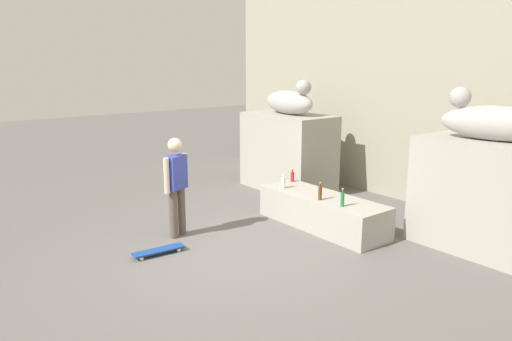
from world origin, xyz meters
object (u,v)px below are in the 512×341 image
Objects in this scene: statue_reclining_right at (494,122)px; bottle_clear at (283,182)px; bottle_red at (292,176)px; statue_reclining_left at (290,101)px; skateboard at (159,250)px; skater at (176,183)px; bottle_green at (342,199)px; bottle_brown at (320,193)px.

bottle_clear is (-3.07, -1.42, -1.33)m from statue_reclining_right.
statue_reclining_right reaches higher than bottle_red.
statue_reclining_right is 6.25× the size of bottle_clear.
statue_reclining_left is at bearing 140.89° from bottle_red.
skateboard is 3.12× the size of bottle_red.
bottle_red is at bearing 157.20° from skater.
skateboard is at bearing -115.71° from bottle_green.
skater is (-3.43, -3.46, -1.09)m from statue_reclining_right.
statue_reclining_right is 3.72m from bottle_red.
bottle_clear is at bearing 179.30° from bottle_brown.
bottle_red is at bearing -167.79° from skateboard.
statue_reclining_right is 6.46× the size of bottle_red.
skateboard is 2.83m from bottle_brown.
statue_reclining_right is at bearing 34.23° from bottle_brown.
bottle_brown is (0.80, 2.64, 0.63)m from skateboard.
skater reaches higher than bottle_brown.
bottle_green reaches higher than skateboard.
bottle_red is 0.85× the size of bottle_brown.
statue_reclining_right is 2.53m from bottle_green.
statue_reclining_left reaches higher than skateboard.
bottle_green is at bearing 158.66° from skateboard.
statue_reclining_left is at bearing 149.13° from bottle_brown.
statue_reclining_left is 3.10m from bottle_brown.
bottle_red is at bearing 158.68° from bottle_brown.
skater is (1.09, -3.46, -1.09)m from statue_reclining_left.
skateboard is (-2.91, -4.08, -1.94)m from statue_reclining_right.
bottle_red is at bearing -31.52° from statue_reclining_left.
statue_reclining_right is at bearing 24.87° from bottle_clear.
statue_reclining_left is 0.99× the size of skater.
bottle_brown is (-0.49, -0.02, 0.00)m from bottle_green.
bottle_brown is at bearing -177.86° from bottle_green.
bottle_brown is at bearing 126.19° from skater.
skater is at bearing -123.10° from bottle_brown.
bottle_green is 1.45m from bottle_clear.
bottle_red is at bearing 119.46° from bottle_clear.
skateboard is 3.21m from bottle_red.
statue_reclining_right is (4.52, -0.00, 0.00)m from statue_reclining_left.
statue_reclining_left is 5.49× the size of bottle_green.
statue_reclining_left reaches higher than bottle_green.
statue_reclining_left is at bearing -13.40° from statue_reclining_right.
bottle_red is (-1.71, 0.46, -0.02)m from bottle_green.
skateboard is at bearing 41.17° from statue_reclining_right.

